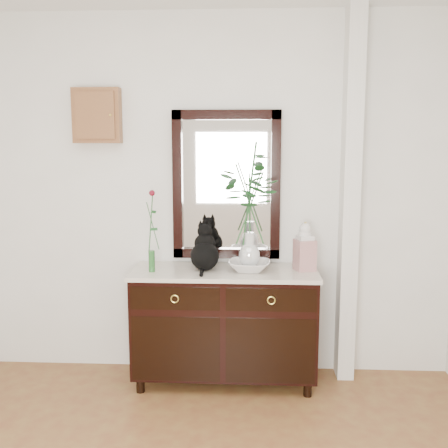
# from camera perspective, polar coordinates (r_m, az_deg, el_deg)

# --- Properties ---
(wall_back) EXTENTS (3.60, 0.04, 2.70)m
(wall_back) POSITION_cam_1_polar(r_m,az_deg,el_deg) (3.93, -1.19, 2.95)
(wall_back) COLOR silver
(wall_back) RESTS_ON ground
(pilaster) EXTENTS (0.12, 0.20, 2.70)m
(pilaster) POSITION_cam_1_polar(r_m,az_deg,el_deg) (3.91, 13.52, 2.67)
(pilaster) COLOR silver
(pilaster) RESTS_ON ground
(sideboard) EXTENTS (1.33, 0.52, 0.82)m
(sideboard) POSITION_cam_1_polar(r_m,az_deg,el_deg) (3.87, 0.08, -10.45)
(sideboard) COLOR black
(sideboard) RESTS_ON ground
(wall_mirror) EXTENTS (0.80, 0.06, 1.10)m
(wall_mirror) POSITION_cam_1_polar(r_m,az_deg,el_deg) (3.90, 0.26, 4.24)
(wall_mirror) COLOR black
(wall_mirror) RESTS_ON wall_back
(key_cabinet) EXTENTS (0.35, 0.10, 0.40)m
(key_cabinet) POSITION_cam_1_polar(r_m,az_deg,el_deg) (4.03, -13.65, 11.39)
(key_cabinet) COLOR brown
(key_cabinet) RESTS_ON wall_back
(cat) EXTENTS (0.25, 0.30, 0.33)m
(cat) POSITION_cam_1_polar(r_m,az_deg,el_deg) (3.75, -2.12, -2.49)
(cat) COLOR black
(cat) RESTS_ON sideboard
(lotus_bowl) EXTENTS (0.32, 0.32, 0.07)m
(lotus_bowl) POSITION_cam_1_polar(r_m,az_deg,el_deg) (3.74, 2.76, -4.58)
(lotus_bowl) COLOR silver
(lotus_bowl) RESTS_ON sideboard
(vase_branches) EXTENTS (0.54, 0.54, 0.91)m
(vase_branches) POSITION_cam_1_polar(r_m,az_deg,el_deg) (3.66, 2.81, 2.08)
(vase_branches) COLOR silver
(vase_branches) RESTS_ON lotus_bowl
(bud_vase_rose) EXTENTS (0.08, 0.08, 0.59)m
(bud_vase_rose) POSITION_cam_1_polar(r_m,az_deg,el_deg) (3.70, -7.94, -0.71)
(bud_vase_rose) COLOR #29632B
(bud_vase_rose) RESTS_ON sideboard
(ginger_jar) EXTENTS (0.17, 0.17, 0.35)m
(ginger_jar) POSITION_cam_1_polar(r_m,az_deg,el_deg) (3.77, 8.79, -2.37)
(ginger_jar) COLOR silver
(ginger_jar) RESTS_ON sideboard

